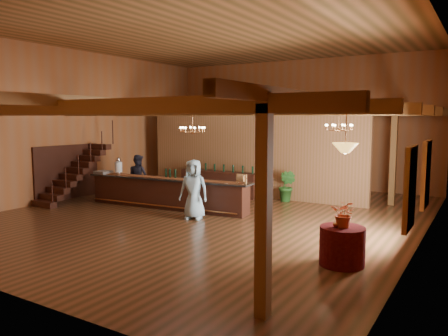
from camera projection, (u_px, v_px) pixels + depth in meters
The scene contains 31 objects.
floor at pixel (212, 214), 13.61m from camera, with size 14.00×14.00×0.00m, color brown.
ceiling at pixel (211, 33), 12.98m from camera, with size 14.00×14.00×0.00m, color #AE7140.
wall_back at pixel (298, 123), 19.23m from camera, with size 12.00×0.10×5.50m, color #A2582B.
wall_left at pixel (78, 124), 16.41m from camera, with size 0.10×14.00×5.50m, color #A2582B.
wall_right at pixel (426, 128), 10.19m from camera, with size 0.10×14.00×5.50m, color #A2582B.
beam_grid at pixel (220, 110), 13.67m from camera, with size 11.90×13.90×0.39m.
support_posts at pixel (202, 165), 13.01m from camera, with size 9.20×10.20×3.20m.
partition_wall at pixel (250, 156), 16.66m from camera, with size 9.00×0.18×3.10m, color brown.
window_right_front at pixel (411, 188), 9.00m from camera, with size 0.12×1.05×1.75m, color white.
window_right_back at pixel (427, 174), 11.20m from camera, with size 0.12×1.05×1.75m, color white.
staircase at pixel (73, 174), 15.69m from camera, with size 1.00×2.80×2.00m.
backroom_boxes at pixel (277, 177), 18.37m from camera, with size 4.10×0.60×1.10m.
tasting_bar at pixel (167, 193), 14.51m from camera, with size 6.08×1.26×1.02m.
beverage_dispenser at pixel (118, 166), 15.40m from camera, with size 0.26×0.26×0.60m.
glass_rack_tray at pixel (103, 172), 15.61m from camera, with size 0.50×0.50×0.10m, color gray.
raffle_drum at pixel (242, 178), 13.17m from camera, with size 0.34×0.24×0.30m.
bar_bottle_0 at pixel (166, 173), 14.59m from camera, with size 0.07×0.07×0.30m, color black.
bar_bottle_1 at pixel (170, 173), 14.52m from camera, with size 0.07×0.07×0.30m, color black.
bar_bottle_2 at pixel (175, 174), 14.43m from camera, with size 0.07×0.07×0.30m, color black.
bar_bottle_3 at pixel (188, 175), 14.20m from camera, with size 0.07×0.07×0.30m, color black.
backbar_shelf at pixel (219, 183), 16.95m from camera, with size 3.32×0.52×0.93m, color #331811.
round_table at pixel (342, 246), 8.90m from camera, with size 0.92×0.92×0.79m, color #520F0D.
chandelier_left at pixel (193, 129), 13.93m from camera, with size 0.80×0.80×0.73m.
chandelier_right at pixel (339, 127), 12.81m from camera, with size 0.80×0.80×0.63m.
pendant_lamp at pixel (345, 148), 8.67m from camera, with size 0.52×0.52×0.90m.
bartender at pixel (190, 183), 14.92m from camera, with size 0.56×0.37×1.54m, color white.
staff_second at pixel (138, 177), 16.09m from camera, with size 0.80×0.63×1.65m, color #242231.
guest at pixel (194, 189), 12.92m from camera, with size 0.87×0.56×1.78m, color #A3CFE6.
floor_plant at pixel (287, 186), 15.60m from camera, with size 0.63×0.51×1.14m, color #21511B.
table_flowers at pixel (344, 214), 8.76m from camera, with size 0.51×0.44×0.57m, color #AB401F.
table_vase at pixel (337, 221), 8.81m from camera, with size 0.14×0.14×0.28m, color #BB7844.
Camera 1 is at (7.29, -11.20, 3.00)m, focal length 35.00 mm.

